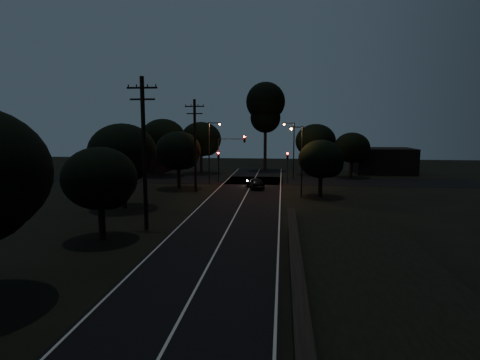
{
  "coord_description": "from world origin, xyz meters",
  "views": [
    {
      "loc": [
        3.92,
        -12.97,
        7.54
      ],
      "look_at": [
        0.0,
        24.0,
        2.5
      ],
      "focal_mm": 30.0,
      "sensor_mm": 36.0,
      "label": 1
    }
  ],
  "objects_px": {
    "utility_pole_mid": "(144,151)",
    "car": "(255,183)",
    "signal_right": "(287,162)",
    "streetlight_a": "(211,148)",
    "utility_pole_far": "(195,144)",
    "streetlight_b": "(292,147)",
    "signal_mast": "(231,150)",
    "streetlight_c": "(300,156)",
    "signal_left": "(218,161)",
    "tall_pine": "(265,107)"
  },
  "relations": [
    {
      "from": "streetlight_a",
      "to": "streetlight_b",
      "type": "distance_m",
      "value": 12.19
    },
    {
      "from": "signal_left",
      "to": "streetlight_c",
      "type": "xyz_separation_m",
      "value": [
        10.43,
        -9.99,
        1.51
      ]
    },
    {
      "from": "utility_pole_far",
      "to": "signal_right",
      "type": "distance_m",
      "value": 13.53
    },
    {
      "from": "utility_pole_far",
      "to": "streetlight_c",
      "type": "height_order",
      "value": "utility_pole_far"
    },
    {
      "from": "signal_right",
      "to": "streetlight_a",
      "type": "height_order",
      "value": "streetlight_a"
    },
    {
      "from": "utility_pole_far",
      "to": "tall_pine",
      "type": "xyz_separation_m",
      "value": [
        7.0,
        23.0,
        5.17
      ]
    },
    {
      "from": "utility_pole_far",
      "to": "car",
      "type": "distance_m",
      "value": 8.72
    },
    {
      "from": "tall_pine",
      "to": "streetlight_c",
      "type": "xyz_separation_m",
      "value": [
        4.83,
        -25.0,
        -6.3
      ]
    },
    {
      "from": "signal_mast",
      "to": "streetlight_b",
      "type": "distance_m",
      "value": 9.15
    },
    {
      "from": "streetlight_c",
      "to": "utility_pole_far",
      "type": "bearing_deg",
      "value": 170.4
    },
    {
      "from": "utility_pole_far",
      "to": "signal_mast",
      "type": "distance_m",
      "value": 8.64
    },
    {
      "from": "signal_right",
      "to": "car",
      "type": "distance_m",
      "value": 6.82
    },
    {
      "from": "utility_pole_mid",
      "to": "car",
      "type": "distance_m",
      "value": 21.52
    },
    {
      "from": "streetlight_b",
      "to": "car",
      "type": "xyz_separation_m",
      "value": [
        -4.59,
        -9.19,
        -3.95
      ]
    },
    {
      "from": "signal_right",
      "to": "streetlight_a",
      "type": "xyz_separation_m",
      "value": [
        -9.91,
        -1.99,
        1.8
      ]
    },
    {
      "from": "utility_pole_far",
      "to": "streetlight_a",
      "type": "distance_m",
      "value": 6.1
    },
    {
      "from": "signal_right",
      "to": "car",
      "type": "xyz_separation_m",
      "value": [
        -3.89,
        -5.18,
        -2.15
      ]
    },
    {
      "from": "signal_left",
      "to": "streetlight_c",
      "type": "distance_m",
      "value": 14.52
    },
    {
      "from": "signal_right",
      "to": "tall_pine",
      "type": "bearing_deg",
      "value": 103.49
    },
    {
      "from": "signal_right",
      "to": "streetlight_c",
      "type": "distance_m",
      "value": 10.18
    },
    {
      "from": "streetlight_c",
      "to": "car",
      "type": "xyz_separation_m",
      "value": [
        -5.12,
        4.81,
        -3.67
      ]
    },
    {
      "from": "utility_pole_far",
      "to": "signal_left",
      "type": "relative_size",
      "value": 2.56
    },
    {
      "from": "streetlight_c",
      "to": "car",
      "type": "relative_size",
      "value": 1.87
    },
    {
      "from": "signal_mast",
      "to": "car",
      "type": "bearing_deg",
      "value": -54.99
    },
    {
      "from": "signal_mast",
      "to": "streetlight_c",
      "type": "distance_m",
      "value": 13.28
    },
    {
      "from": "signal_mast",
      "to": "streetlight_b",
      "type": "bearing_deg",
      "value": 25.99
    },
    {
      "from": "car",
      "to": "tall_pine",
      "type": "bearing_deg",
      "value": -107.52
    },
    {
      "from": "utility_pole_mid",
      "to": "signal_mast",
      "type": "xyz_separation_m",
      "value": [
        3.09,
        24.99,
        -1.4
      ]
    },
    {
      "from": "tall_pine",
      "to": "streetlight_b",
      "type": "xyz_separation_m",
      "value": [
        4.31,
        -11.0,
        -6.02
      ]
    },
    {
      "from": "streetlight_a",
      "to": "streetlight_c",
      "type": "xyz_separation_m",
      "value": [
        11.14,
        -8.0,
        -0.29
      ]
    },
    {
      "from": "utility_pole_mid",
      "to": "car",
      "type": "xyz_separation_m",
      "value": [
        6.71,
        19.81,
        -5.06
      ]
    },
    {
      "from": "utility_pole_far",
      "to": "streetlight_b",
      "type": "relative_size",
      "value": 1.31
    },
    {
      "from": "streetlight_b",
      "to": "utility_pole_mid",
      "type": "bearing_deg",
      "value": -111.3
    },
    {
      "from": "utility_pole_far",
      "to": "signal_mast",
      "type": "height_order",
      "value": "utility_pole_far"
    },
    {
      "from": "streetlight_a",
      "to": "signal_right",
      "type": "bearing_deg",
      "value": 11.34
    },
    {
      "from": "signal_mast",
      "to": "streetlight_a",
      "type": "distance_m",
      "value": 3.13
    },
    {
      "from": "utility_pole_mid",
      "to": "signal_left",
      "type": "distance_m",
      "value": 25.19
    },
    {
      "from": "utility_pole_mid",
      "to": "streetlight_c",
      "type": "xyz_separation_m",
      "value": [
        11.83,
        15.0,
        -1.39
      ]
    },
    {
      "from": "utility_pole_mid",
      "to": "streetlight_a",
      "type": "xyz_separation_m",
      "value": [
        0.69,
        23.0,
        -1.1
      ]
    },
    {
      "from": "signal_right",
      "to": "signal_mast",
      "type": "relative_size",
      "value": 0.66
    },
    {
      "from": "signal_left",
      "to": "car",
      "type": "xyz_separation_m",
      "value": [
        5.31,
        -5.18,
        -2.15
      ]
    },
    {
      "from": "signal_right",
      "to": "car",
      "type": "bearing_deg",
      "value": -126.9
    },
    {
      "from": "signal_left",
      "to": "streetlight_b",
      "type": "relative_size",
      "value": 0.51
    },
    {
      "from": "utility_pole_far",
      "to": "signal_right",
      "type": "height_order",
      "value": "utility_pole_far"
    },
    {
      "from": "car",
      "to": "streetlight_a",
      "type": "bearing_deg",
      "value": -44.61
    },
    {
      "from": "utility_pole_far",
      "to": "streetlight_a",
      "type": "relative_size",
      "value": 1.31
    },
    {
      "from": "tall_pine",
      "to": "streetlight_b",
      "type": "relative_size",
      "value": 1.85
    },
    {
      "from": "streetlight_c",
      "to": "signal_mast",
      "type": "bearing_deg",
      "value": 131.19
    },
    {
      "from": "car",
      "to": "signal_left",
      "type": "bearing_deg",
      "value": -60.96
    },
    {
      "from": "streetlight_c",
      "to": "tall_pine",
      "type": "bearing_deg",
      "value": 100.93
    }
  ]
}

